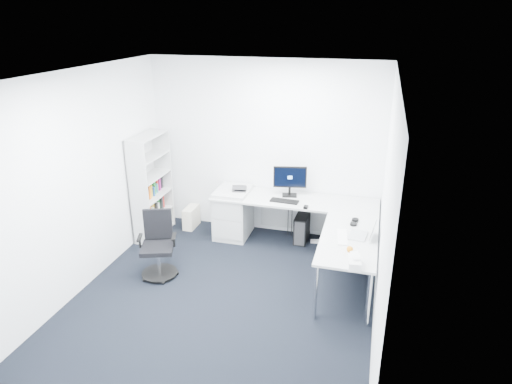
% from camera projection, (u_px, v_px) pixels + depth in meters
% --- Properties ---
extents(ground, '(4.20, 4.20, 0.00)m').
position_uv_depth(ground, '(222.00, 301.00, 5.58)').
color(ground, black).
extents(ceiling, '(4.20, 4.20, 0.00)m').
position_uv_depth(ceiling, '(214.00, 75.00, 4.60)').
color(ceiling, white).
extents(wall_back, '(3.60, 0.02, 2.70)m').
position_uv_depth(wall_back, '(265.00, 149.00, 6.98)').
color(wall_back, white).
rests_on(wall_back, ground).
extents(wall_front, '(3.60, 0.02, 2.70)m').
position_uv_depth(wall_front, '(117.00, 308.00, 3.20)').
color(wall_front, white).
rests_on(wall_front, ground).
extents(wall_left, '(0.02, 4.20, 2.70)m').
position_uv_depth(wall_left, '(78.00, 184.00, 5.53)').
color(wall_left, white).
rests_on(wall_left, ground).
extents(wall_right, '(0.02, 4.20, 2.70)m').
position_uv_depth(wall_right, '(385.00, 216.00, 4.65)').
color(wall_right, white).
rests_on(wall_right, ground).
extents(l_desk, '(2.46, 1.37, 0.72)m').
position_uv_depth(l_desk, '(289.00, 231.00, 6.57)').
color(l_desk, '#B1B3B3').
rests_on(l_desk, ground).
extents(drawer_pedestal, '(0.50, 0.62, 0.77)m').
position_uv_depth(drawer_pedestal, '(233.00, 212.00, 7.11)').
color(drawer_pedestal, '#B1B3B3').
rests_on(drawer_pedestal, ground).
extents(bookshelf, '(0.31, 0.81, 1.62)m').
position_uv_depth(bookshelf, '(151.00, 186.00, 6.99)').
color(bookshelf, '#B9BCBC').
rests_on(bookshelf, ground).
extents(task_chair, '(0.63, 0.63, 0.89)m').
position_uv_depth(task_chair, '(157.00, 246.00, 5.96)').
color(task_chair, black).
rests_on(task_chair, ground).
extents(black_pc_tower, '(0.20, 0.43, 0.42)m').
position_uv_depth(black_pc_tower, '(302.00, 228.00, 7.00)').
color(black_pc_tower, black).
rests_on(black_pc_tower, ground).
extents(beige_pc_tower, '(0.17, 0.37, 0.35)m').
position_uv_depth(beige_pc_tower, '(191.00, 217.00, 7.46)').
color(beige_pc_tower, beige).
rests_on(beige_pc_tower, ground).
extents(power_strip, '(0.38, 0.13, 0.04)m').
position_uv_depth(power_strip, '(323.00, 242.00, 6.98)').
color(power_strip, silver).
rests_on(power_strip, ground).
extents(monitor, '(0.52, 0.25, 0.47)m').
position_uv_depth(monitor, '(290.00, 181.00, 6.79)').
color(monitor, black).
rests_on(monitor, l_desk).
extents(black_keyboard, '(0.42, 0.17, 0.02)m').
position_uv_depth(black_keyboard, '(284.00, 201.00, 6.65)').
color(black_keyboard, black).
rests_on(black_keyboard, l_desk).
extents(mouse, '(0.06, 0.10, 0.03)m').
position_uv_depth(mouse, '(306.00, 207.00, 6.43)').
color(mouse, black).
rests_on(mouse, l_desk).
extents(desk_phone, '(0.24, 0.24, 0.14)m').
position_uv_depth(desk_phone, '(240.00, 189.00, 6.95)').
color(desk_phone, '#2D2E30').
rests_on(desk_phone, l_desk).
extents(laptop, '(0.34, 0.33, 0.22)m').
position_uv_depth(laptop, '(358.00, 228.00, 5.59)').
color(laptop, silver).
rests_on(laptop, l_desk).
extents(white_keyboard, '(0.17, 0.44, 0.01)m').
position_uv_depth(white_keyboard, '(342.00, 237.00, 5.59)').
color(white_keyboard, silver).
rests_on(white_keyboard, l_desk).
extents(headphones, '(0.15, 0.22, 0.06)m').
position_uv_depth(headphones, '(354.00, 221.00, 5.97)').
color(headphones, black).
rests_on(headphones, l_desk).
extents(orange_fruit, '(0.08, 0.08, 0.08)m').
position_uv_depth(orange_fruit, '(350.00, 249.00, 5.24)').
color(orange_fruit, orange).
rests_on(orange_fruit, l_desk).
extents(tissue_box, '(0.17, 0.27, 0.09)m').
position_uv_depth(tissue_box, '(354.00, 262.00, 4.94)').
color(tissue_box, silver).
rests_on(tissue_box, l_desk).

